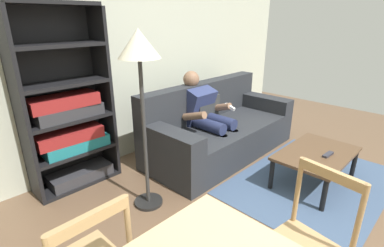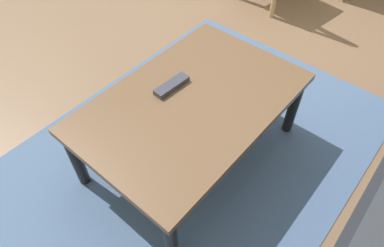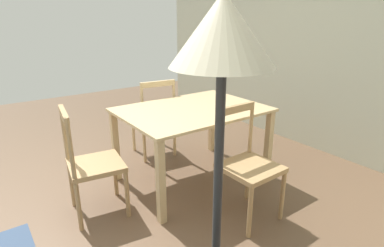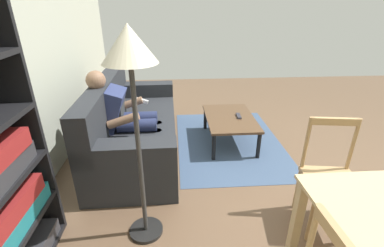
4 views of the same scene
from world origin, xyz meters
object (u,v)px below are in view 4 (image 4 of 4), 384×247
object	(u,v)px
couch	(132,127)
coffee_table	(230,120)
floor_lamp	(131,67)
tv_remote	(239,116)
dining_chair_facing_couch	(331,179)
person_lounging	(124,115)

from	to	relation	value
couch	coffee_table	distance (m)	1.28
floor_lamp	couch	bearing A→B (deg)	10.94
couch	floor_lamp	xyz separation A→B (m)	(-1.40, -0.27, 1.07)
tv_remote	dining_chair_facing_couch	bearing A→B (deg)	108.88
tv_remote	dining_chair_facing_couch	size ratio (longest dim) A/B	0.18
dining_chair_facing_couch	person_lounging	bearing A→B (deg)	57.53
couch	coffee_table	size ratio (longest dim) A/B	2.28
couch	person_lounging	distance (m)	0.33
coffee_table	floor_lamp	world-z (taller)	floor_lamp
person_lounging	coffee_table	bearing A→B (deg)	-75.52
couch	floor_lamp	distance (m)	1.79
floor_lamp	tv_remote	bearing A→B (deg)	-36.14
couch	floor_lamp	size ratio (longest dim) A/B	1.32
dining_chair_facing_couch	coffee_table	bearing A→B (deg)	19.31
dining_chair_facing_couch	couch	bearing A→B (deg)	52.60
coffee_table	floor_lamp	distance (m)	2.13
tv_remote	coffee_table	bearing A→B (deg)	3.07
coffee_table	tv_remote	bearing A→B (deg)	-90.43
coffee_table	tv_remote	distance (m)	0.13
tv_remote	floor_lamp	bearing A→B (deg)	57.36
person_lounging	tv_remote	distance (m)	1.49
couch	dining_chair_facing_couch	distance (m)	2.28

